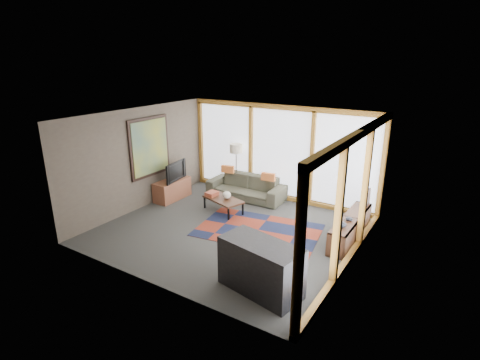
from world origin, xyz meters
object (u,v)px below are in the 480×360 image
Objects in this scene: tv_console at (172,189)px; bar_counter at (261,267)px; floor_lamp at (236,168)px; sofa at (246,187)px; coffee_table at (223,205)px; television at (173,171)px; bookshelf at (350,228)px.

tv_console is 0.78× the size of bar_counter.
tv_console is (-1.22, -1.40, -0.45)m from floor_lamp.
floor_lamp is (-0.48, 0.24, 0.41)m from sofa.
coffee_table is at bearing 0.15° from tv_console.
bar_counter reaches higher than tv_console.
television reaches higher than sofa.
coffee_table is at bearing -175.75° from bookshelf.
floor_lamp is 3.89m from bookshelf.
sofa reaches higher than tv_console.
floor_lamp is at bearing -49.34° from television.
bar_counter is (2.96, -3.84, -0.28)m from floor_lamp.
bar_counter is at bearing -130.32° from television.
tv_console is at bearing 160.51° from bar_counter.
coffee_table is 3.48m from bar_counter.
sofa is at bearing -26.23° from floor_lamp.
floor_lamp is 1.35× the size of coffee_table.
bookshelf is 1.85× the size of tv_console.
tv_console reaches higher than bookshelf.
floor_lamp is 1.90m from tv_console.
bookshelf is at bearing 2.82° from tv_console.
floor_lamp is at bearing 48.93° from tv_console.
floor_lamp reaches higher than coffee_table.
television reaches higher than bar_counter.
sofa is 4.37m from bar_counter.
floor_lamp is 1.57m from coffee_table.
tv_console is at bearing -179.85° from coffee_table.
sofa is at bearing -64.55° from television.
bar_counter is (4.17, -2.45, 0.17)m from tv_console.
sofa is 3.33m from bookshelf.
floor_lamp reaches higher than television.
bar_counter reaches higher than sofa.
bookshelf is at bearing -17.39° from floor_lamp.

